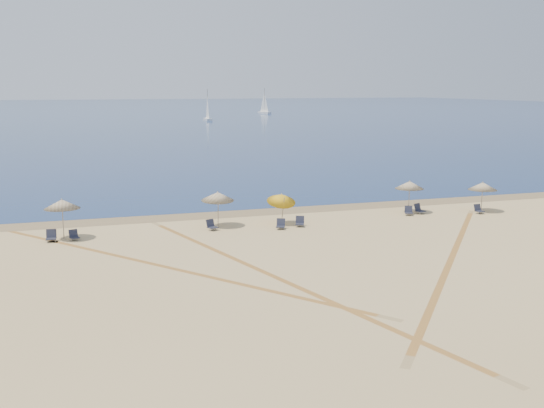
# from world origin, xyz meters

# --- Properties ---
(ground) EXTENTS (160.00, 160.00, 0.00)m
(ground) POSITION_xyz_m (0.00, 0.00, 0.00)
(ground) COLOR tan
(ground) RESTS_ON ground
(ocean) EXTENTS (500.00, 500.00, 0.00)m
(ocean) POSITION_xyz_m (0.00, 225.00, 0.01)
(ocean) COLOR #0C2151
(ocean) RESTS_ON ground
(wet_sand) EXTENTS (500.00, 500.00, 0.00)m
(wet_sand) POSITION_xyz_m (0.00, 24.00, 0.00)
(wet_sand) COLOR olive
(wet_sand) RESTS_ON ground
(umbrella_1) EXTENTS (2.14, 2.14, 2.48)m
(umbrella_1) POSITION_xyz_m (-13.45, 19.43, 2.14)
(umbrella_1) COLOR gray
(umbrella_1) RESTS_ON ground
(umbrella_2) EXTENTS (2.15, 2.19, 2.37)m
(umbrella_2) POSITION_xyz_m (-3.72, 20.07, 2.01)
(umbrella_2) COLOR gray
(umbrella_2) RESTS_ON ground
(umbrella_3) EXTENTS (1.93, 2.00, 2.36)m
(umbrella_3) POSITION_xyz_m (0.49, 19.44, 1.78)
(umbrella_3) COLOR gray
(umbrella_3) RESTS_ON ground
(umbrella_4) EXTENTS (2.11, 2.11, 2.37)m
(umbrella_4) POSITION_xyz_m (10.69, 20.52, 2.03)
(umbrella_4) COLOR gray
(umbrella_4) RESTS_ON ground
(umbrella_5) EXTENTS (2.10, 2.10, 2.22)m
(umbrella_5) POSITION_xyz_m (16.05, 19.28, 1.88)
(umbrella_5) COLOR gray
(umbrella_5) RESTS_ON ground
(chair_1) EXTENTS (0.63, 0.73, 0.71)m
(chair_1) POSITION_xyz_m (-14.16, 18.95, 0.31)
(chair_1) COLOR black
(chair_1) RESTS_ON ground
(chair_2) EXTENTS (0.67, 0.73, 0.63)m
(chair_2) POSITION_xyz_m (-12.86, 18.89, 0.28)
(chair_2) COLOR black
(chair_2) RESTS_ON ground
(chair_3) EXTENTS (0.78, 0.83, 0.68)m
(chair_3) POSITION_xyz_m (-4.37, 19.09, 0.30)
(chair_3) COLOR black
(chair_3) RESTS_ON ground
(chair_4) EXTENTS (0.77, 0.81, 0.67)m
(chair_4) POSITION_xyz_m (-0.02, 18.05, 0.29)
(chair_4) COLOR black
(chair_4) RESTS_ON ground
(chair_5) EXTENTS (0.76, 0.82, 0.68)m
(chair_5) POSITION_xyz_m (1.43, 18.41, 0.30)
(chair_5) COLOR black
(chair_5) RESTS_ON ground
(chair_6) EXTENTS (0.75, 0.80, 0.65)m
(chair_6) POSITION_xyz_m (10.17, 19.60, 0.29)
(chair_6) COLOR black
(chair_6) RESTS_ON ground
(chair_7) EXTENTS (0.82, 0.88, 0.72)m
(chair_7) POSITION_xyz_m (11.18, 19.88, 0.32)
(chair_7) COLOR black
(chair_7) RESTS_ON ground
(chair_8) EXTENTS (0.60, 0.69, 0.66)m
(chair_8) POSITION_xyz_m (15.34, 18.61, 0.29)
(chair_8) COLOR black
(chair_8) RESTS_ON ground
(sailboat_1) EXTENTS (3.25, 5.76, 8.36)m
(sailboat_1) POSITION_xyz_m (49.40, 185.01, 2.53)
(sailboat_1) COLOR white
(sailboat_1) RESTS_ON ocean
(sailboat_2) EXTENTS (1.57, 5.60, 8.29)m
(sailboat_2) POSITION_xyz_m (22.62, 148.49, 2.51)
(sailboat_2) COLOR white
(sailboat_2) RESTS_ON ocean
(tire_tracks) EXTENTS (55.59, 44.35, 0.00)m
(tire_tracks) POSITION_xyz_m (-2.22, 9.75, 0.00)
(tire_tracks) COLOR tan
(tire_tracks) RESTS_ON ground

